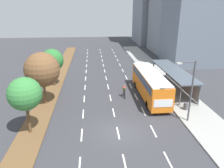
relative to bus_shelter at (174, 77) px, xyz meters
The scene contains 17 objects.
ground_plane 14.30m from the bus_shelter, 132.24° to the right, with size 140.00×140.00×0.00m, color #38383D.
median_strip 20.29m from the bus_shelter, 151.94° to the left, with size 2.60×52.00×0.12m, color brown.
sidewalk_right 9.67m from the bus_shelter, 91.69° to the left, with size 4.50×52.00×0.15m, color #9E9E99.
lane_divider_left 15.60m from the bus_shelter, 147.27° to the left, with size 0.14×48.75×0.01m.
lane_divider_center 12.82m from the bus_shelter, 138.69° to the left, with size 0.14×48.75×0.01m.
lane_divider_right 10.49m from the bus_shelter, 125.75° to the left, with size 0.14×48.75×0.01m.
bus_shelter is the anchor object (origin of this frame).
bus 4.89m from the bus_shelter, 151.10° to the right, with size 2.54×11.29×3.37m.
cyclist 8.01m from the bus_shelter, 164.76° to the right, with size 0.46×1.82×1.71m.
median_tree_nearest 20.63m from the bus_shelter, 151.19° to the right, with size 3.07×3.07×5.51m.
median_tree_second 18.27m from the bus_shelter, 169.21° to the right, with size 4.17×4.17×6.45m.
median_tree_third 18.11m from the bus_shelter, behind, with size 3.34×3.34×5.61m.
streetlight 9.72m from the bus_shelter, 102.84° to the right, with size 1.91×0.24×6.50m.
trash_bin 6.97m from the bus_shelter, 99.07° to the right, with size 0.52×0.52×0.85m, color #4C4C51.
building_near_right 18.79m from the bus_shelter, 58.99° to the left, with size 10.26×10.57×17.41m, color slate.
building_mid_right 28.97m from the bus_shelter, 72.89° to the left, with size 7.29×14.86×22.62m, color gray.
building_far_right 44.54m from the bus_shelter, 81.80° to the left, with size 6.26×14.91×25.94m, color gray.
Camera 1 is at (-2.25, -17.67, 11.48)m, focal length 33.92 mm.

